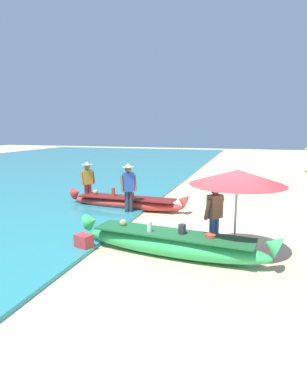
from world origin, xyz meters
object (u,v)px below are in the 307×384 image
object	(u,v)px
boat_red_midground	(126,202)
person_vendor_assistant	(88,180)
person_tourist_customer	(214,214)
patio_umbrella_large	(237,178)
person_vendor_hatted	(128,185)
boat_green_foreground	(172,243)
cooler_box	(84,243)

from	to	relation	value
boat_red_midground	person_vendor_assistant	size ratio (longest dim) A/B	2.76
boat_red_midground	person_tourist_customer	world-z (taller)	person_tourist_customer
boat_red_midground	person_vendor_assistant	xyz separation A→B (m)	(-1.69, 0.25, 0.73)
person_tourist_customer	person_vendor_assistant	xyz separation A→B (m)	(-5.25, 3.39, 0.08)
person_tourist_customer	patio_umbrella_large	distance (m)	1.15
person_vendor_hatted	patio_umbrella_large	bearing A→B (deg)	-36.98
person_tourist_customer	person_vendor_hatted	bearing A→B (deg)	142.66
person_vendor_assistant	person_vendor_hatted	bearing A→B (deg)	-24.86
boat_green_foreground	cooler_box	bearing A→B (deg)	-171.89
person_tourist_customer	cooler_box	world-z (taller)	person_tourist_customer
person_vendor_assistant	cooler_box	world-z (taller)	person_vendor_assistant
boat_green_foreground	cooler_box	size ratio (longest dim) A/B	11.70
person_vendor_assistant	patio_umbrella_large	distance (m)	6.94
boat_green_foreground	boat_red_midground	distance (m)	4.73
cooler_box	boat_red_midground	bearing A→B (deg)	115.01
boat_green_foreground	cooler_box	xyz separation A→B (m)	(-2.13, -0.30, -0.10)
person_vendor_assistant	patio_umbrella_large	world-z (taller)	patio_umbrella_large
person_vendor_hatted	person_vendor_assistant	world-z (taller)	person_vendor_hatted
boat_green_foreground	patio_umbrella_large	distance (m)	2.14
boat_green_foreground	person_tourist_customer	world-z (taller)	person_tourist_customer
boat_green_foreground	person_vendor_hatted	world-z (taller)	person_vendor_hatted
boat_red_midground	person_vendor_hatted	size ratio (longest dim) A/B	2.62
boat_green_foreground	person_tourist_customer	bearing A→B (deg)	40.62
person_tourist_customer	cooler_box	size ratio (longest dim) A/B	3.87
boat_red_midground	person_vendor_hatted	distance (m)	1.11
boat_red_midground	patio_umbrella_large	bearing A→B (deg)	-40.64
person_vendor_hatted	person_tourist_customer	bearing A→B (deg)	-37.34
boat_green_foreground	person_vendor_assistant	xyz separation A→B (m)	(-4.36, 4.15, 0.67)
person_tourist_customer	boat_green_foreground	bearing A→B (deg)	-139.38
person_vendor_hatted	cooler_box	size ratio (longest dim) A/B	4.32
patio_umbrella_large	boat_red_midground	bearing A→B (deg)	139.36
boat_green_foreground	boat_red_midground	xyz separation A→B (m)	(-2.67, 3.90, -0.06)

